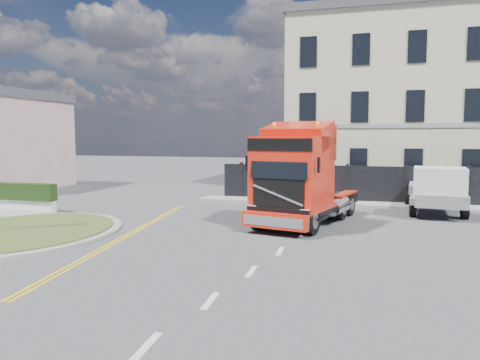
% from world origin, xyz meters
% --- Properties ---
extents(ground, '(120.00, 120.00, 0.00)m').
position_xyz_m(ground, '(0.00, 0.00, 0.00)').
color(ground, '#424244').
rests_on(ground, ground).
extents(traffic_island, '(6.80, 6.80, 0.17)m').
position_xyz_m(traffic_island, '(-7.00, -3.00, 0.08)').
color(traffic_island, gray).
rests_on(traffic_island, ground).
extents(hoarding_fence, '(18.80, 0.25, 2.00)m').
position_xyz_m(hoarding_fence, '(6.55, 9.00, 1.00)').
color(hoarding_fence, black).
rests_on(hoarding_fence, ground).
extents(georgian_building, '(12.30, 10.30, 12.80)m').
position_xyz_m(georgian_building, '(6.00, 16.50, 5.77)').
color(georgian_building, beige).
rests_on(georgian_building, ground).
extents(pavement_far, '(20.00, 1.60, 0.12)m').
position_xyz_m(pavement_far, '(6.00, 8.10, 0.06)').
color(pavement_far, gray).
rests_on(pavement_far, ground).
extents(truck, '(3.93, 7.13, 4.04)m').
position_xyz_m(truck, '(2.53, 1.54, 1.81)').
color(truck, black).
rests_on(truck, ground).
extents(flatbed_pickup, '(2.56, 5.51, 2.23)m').
position_xyz_m(flatbed_pickup, '(8.17, 5.70, 1.20)').
color(flatbed_pickup, slate).
rests_on(flatbed_pickup, ground).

